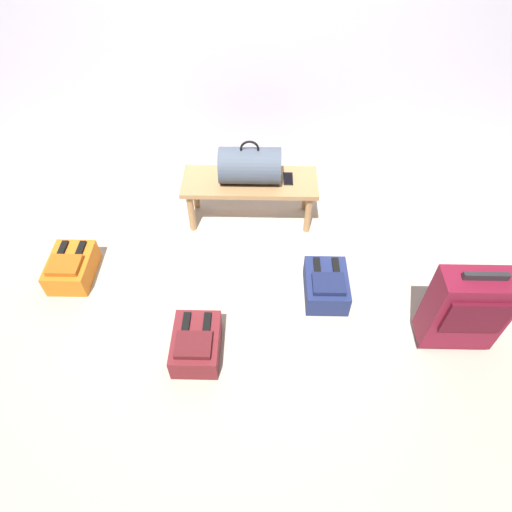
{
  "coord_description": "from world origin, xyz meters",
  "views": [
    {
      "loc": [
        0.09,
        -1.59,
        2.43
      ],
      "look_at": [
        0.05,
        0.36,
        0.25
      ],
      "focal_mm": 31.02,
      "sensor_mm": 36.0,
      "label": 1
    }
  ],
  "objects_px": {
    "suitcase_upright_burgundy": "(466,309)",
    "backpack_maroon": "(196,344)",
    "backpack_orange": "(71,267)",
    "cell_phone": "(288,179)",
    "duffel_bag_slate": "(250,166)",
    "backpack_navy": "(326,285)",
    "bench": "(250,186)"
  },
  "relations": [
    {
      "from": "duffel_bag_slate",
      "to": "cell_phone",
      "type": "bearing_deg",
      "value": 3.58
    },
    {
      "from": "backpack_navy",
      "to": "suitcase_upright_burgundy",
      "type": "bearing_deg",
      "value": -25.26
    },
    {
      "from": "suitcase_upright_burgundy",
      "to": "cell_phone",
      "type": "bearing_deg",
      "value": 131.74
    },
    {
      "from": "backpack_maroon",
      "to": "backpack_navy",
      "type": "xyz_separation_m",
      "value": [
        0.82,
        0.47,
        0.0
      ]
    },
    {
      "from": "bench",
      "to": "backpack_orange",
      "type": "relative_size",
      "value": 2.63
    },
    {
      "from": "bench",
      "to": "duffel_bag_slate",
      "type": "height_order",
      "value": "duffel_bag_slate"
    },
    {
      "from": "backpack_orange",
      "to": "backpack_navy",
      "type": "xyz_separation_m",
      "value": [
        1.76,
        -0.12,
        0.0
      ]
    },
    {
      "from": "bench",
      "to": "suitcase_upright_burgundy",
      "type": "distance_m",
      "value": 1.68
    },
    {
      "from": "backpack_orange",
      "to": "duffel_bag_slate",
      "type": "bearing_deg",
      "value": 26.85
    },
    {
      "from": "cell_phone",
      "to": "backpack_maroon",
      "type": "distance_m",
      "value": 1.39
    },
    {
      "from": "bench",
      "to": "backpack_orange",
      "type": "bearing_deg",
      "value": -153.13
    },
    {
      "from": "bench",
      "to": "backpack_orange",
      "type": "height_order",
      "value": "bench"
    },
    {
      "from": "duffel_bag_slate",
      "to": "cell_phone",
      "type": "distance_m",
      "value": 0.31
    },
    {
      "from": "cell_phone",
      "to": "backpack_orange",
      "type": "bearing_deg",
      "value": -157.05
    },
    {
      "from": "suitcase_upright_burgundy",
      "to": "backpack_maroon",
      "type": "height_order",
      "value": "suitcase_upright_burgundy"
    },
    {
      "from": "duffel_bag_slate",
      "to": "backpack_maroon",
      "type": "distance_m",
      "value": 1.31
    },
    {
      "from": "duffel_bag_slate",
      "to": "backpack_navy",
      "type": "relative_size",
      "value": 1.16
    },
    {
      "from": "duffel_bag_slate",
      "to": "backpack_maroon",
      "type": "relative_size",
      "value": 1.16
    },
    {
      "from": "backpack_navy",
      "to": "backpack_maroon",
      "type": "bearing_deg",
      "value": -150.52
    },
    {
      "from": "backpack_maroon",
      "to": "backpack_orange",
      "type": "height_order",
      "value": "same"
    },
    {
      "from": "backpack_maroon",
      "to": "backpack_navy",
      "type": "bearing_deg",
      "value": 29.48
    },
    {
      "from": "bench",
      "to": "suitcase_upright_burgundy",
      "type": "relative_size",
      "value": 1.53
    },
    {
      "from": "cell_phone",
      "to": "backpack_navy",
      "type": "height_order",
      "value": "cell_phone"
    },
    {
      "from": "suitcase_upright_burgundy",
      "to": "backpack_navy",
      "type": "distance_m",
      "value": 0.86
    },
    {
      "from": "bench",
      "to": "backpack_maroon",
      "type": "distance_m",
      "value": 1.27
    },
    {
      "from": "bench",
      "to": "backpack_navy",
      "type": "height_order",
      "value": "bench"
    },
    {
      "from": "cell_phone",
      "to": "backpack_navy",
      "type": "distance_m",
      "value": 0.85
    },
    {
      "from": "suitcase_upright_burgundy",
      "to": "backpack_orange",
      "type": "bearing_deg",
      "value": 169.25
    },
    {
      "from": "duffel_bag_slate",
      "to": "backpack_navy",
      "type": "height_order",
      "value": "duffel_bag_slate"
    },
    {
      "from": "backpack_maroon",
      "to": "backpack_orange",
      "type": "relative_size",
      "value": 1.0
    },
    {
      "from": "backpack_maroon",
      "to": "backpack_navy",
      "type": "height_order",
      "value": "same"
    },
    {
      "from": "duffel_bag_slate",
      "to": "backpack_navy",
      "type": "bearing_deg",
      "value": -54.57
    }
  ]
}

